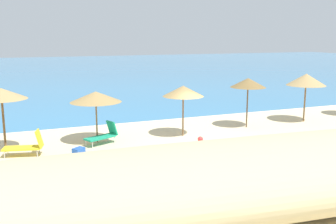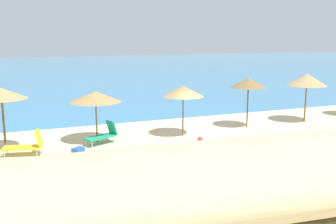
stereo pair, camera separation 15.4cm
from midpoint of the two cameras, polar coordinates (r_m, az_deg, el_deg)
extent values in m
plane|color=beige|center=(18.40, 6.39, -4.68)|extent=(160.00, 160.00, 0.00)
cube|color=teal|center=(60.46, -13.62, 6.05)|extent=(160.00, 76.41, 0.01)
ellipsoid|color=#C9B586|center=(12.82, 22.64, -7.64)|extent=(43.39, 8.08, 2.10)
cylinder|color=brown|center=(18.24, -22.67, -1.60)|extent=(0.10, 0.10, 2.48)
cone|color=tan|center=(18.02, -22.98, 2.52)|extent=(2.15, 2.15, 0.47)
cylinder|color=brown|center=(18.69, -10.19, -1.24)|extent=(0.07, 0.07, 2.09)
cone|color=#9E7F4C|center=(18.48, -10.31, 2.23)|extent=(2.40, 2.40, 0.50)
cylinder|color=brown|center=(19.56, 2.43, -0.40)|extent=(0.08, 0.08, 2.17)
cone|color=#9E7F4C|center=(19.36, 2.46, 3.09)|extent=(2.05, 2.05, 0.53)
cylinder|color=brown|center=(21.80, 11.75, 0.84)|extent=(0.07, 0.07, 2.37)
cone|color=olive|center=(21.61, 11.88, 4.21)|extent=(1.93, 1.93, 0.51)
cylinder|color=brown|center=(24.17, 19.63, 1.32)|extent=(0.09, 0.09, 2.30)
cone|color=tan|center=(24.00, 19.84, 4.47)|extent=(2.25, 2.25, 0.68)
cube|color=#199972|center=(18.42, -9.67, -3.66)|extent=(1.59, 1.14, 0.07)
cube|color=#199972|center=(18.74, -7.98, -2.28)|extent=(0.48, 0.65, 0.67)
cylinder|color=silver|center=(18.32, -11.70, -4.42)|extent=(0.04, 0.04, 0.30)
cylinder|color=silver|center=(17.92, -10.80, -4.73)|extent=(0.04, 0.04, 0.30)
cylinder|color=silver|center=(19.02, -8.57, -3.74)|extent=(0.04, 0.04, 0.30)
cylinder|color=silver|center=(18.63, -7.64, -4.02)|extent=(0.04, 0.04, 0.30)
cube|color=yellow|center=(17.58, -20.37, -4.92)|extent=(1.65, 1.00, 0.07)
cube|color=yellow|center=(17.34, -18.10, -3.69)|extent=(0.38, 0.69, 0.75)
cylinder|color=silver|center=(18.04, -22.17, -5.26)|extent=(0.04, 0.04, 0.31)
cylinder|color=silver|center=(17.53, -22.61, -5.77)|extent=(0.04, 0.04, 0.31)
cylinder|color=silver|center=(17.76, -18.08, -5.24)|extent=(0.04, 0.04, 0.31)
cylinder|color=silver|center=(17.23, -18.40, -5.75)|extent=(0.04, 0.04, 0.31)
sphere|color=red|center=(18.68, 4.95, -3.99)|extent=(0.26, 0.26, 0.26)
cube|color=blue|center=(17.05, -12.75, -5.62)|extent=(0.59, 0.56, 0.31)
camera|label=1|loc=(0.08, -89.78, 0.04)|focal=41.68mm
camera|label=2|loc=(0.08, 90.22, -0.04)|focal=41.68mm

